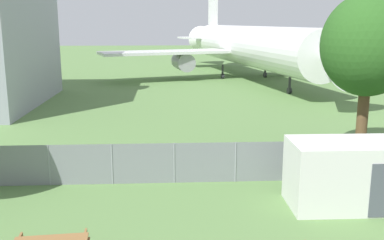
% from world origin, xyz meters
% --- Properties ---
extents(perimeter_fence, '(56.07, 0.07, 1.70)m').
position_xyz_m(perimeter_fence, '(0.00, 11.17, 0.85)').
color(perimeter_fence, gray).
rests_on(perimeter_fence, ground).
extents(airplane, '(33.51, 42.22, 12.72)m').
position_xyz_m(airplane, '(6.48, 44.81, 3.79)').
color(airplane, white).
rests_on(airplane, ground).
extents(portable_cabin, '(4.38, 2.29, 2.41)m').
position_xyz_m(portable_cabin, '(3.73, 8.45, 1.21)').
color(portable_cabin, silver).
rests_on(portable_cabin, ground).
extents(tree_near_hangar, '(4.46, 4.46, 7.94)m').
position_xyz_m(tree_near_hangar, '(6.72, 14.45, 5.45)').
color(tree_near_hangar, brown).
rests_on(tree_near_hangar, ground).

